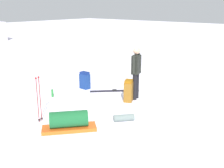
{
  "coord_description": "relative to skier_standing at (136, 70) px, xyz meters",
  "views": [
    {
      "loc": [
        -6.13,
        -5.11,
        3.0
      ],
      "look_at": [
        0.0,
        0.0,
        0.7
      ],
      "focal_mm": 44.38,
      "sensor_mm": 36.0,
      "label": 1
    }
  ],
  "objects": [
    {
      "name": "skier_standing",
      "position": [
        0.0,
        0.0,
        0.0
      ],
      "size": [
        0.55,
        0.3,
        1.7
      ],
      "color": "black",
      "rests_on": "ground_plane"
    },
    {
      "name": "ski_poles_planted_near",
      "position": [
        -3.14,
        0.88,
        -0.27
      ],
      "size": [
        0.17,
        0.1,
        1.22
      ],
      "color": "maroon",
      "rests_on": "ground_plane"
    },
    {
      "name": "backpack_bright",
      "position": [
        -0.26,
        2.1,
        -0.65
      ],
      "size": [
        0.25,
        0.36,
        0.63
      ],
      "color": "navy",
      "rests_on": "ground_plane"
    },
    {
      "name": "gear_sled",
      "position": [
        -3.01,
        -0.11,
        -0.73
      ],
      "size": [
        1.31,
        1.19,
        0.49
      ],
      "color": "#E35B1B",
      "rests_on": "ground_plane"
    },
    {
      "name": "ground_plane",
      "position": [
        -1.03,
        0.16,
        -0.95
      ],
      "size": [
        80.0,
        80.0,
        0.0
      ],
      "primitive_type": "plane",
      "color": "white"
    },
    {
      "name": "thermos_bottle",
      "position": [
        -1.65,
        2.25,
        -0.82
      ],
      "size": [
        0.07,
        0.07,
        0.26
      ],
      "primitive_type": "cylinder",
      "color": "#23792F",
      "rests_on": "ground_plane"
    },
    {
      "name": "backpack_large_dark",
      "position": [
        -0.36,
        0.03,
        -0.61
      ],
      "size": [
        0.42,
        0.37,
        0.71
      ],
      "color": "brown",
      "rests_on": "ground_plane"
    },
    {
      "name": "sleeping_mat_rolled",
      "position": [
        -1.7,
        -0.82,
        -0.86
      ],
      "size": [
        0.54,
        0.49,
        0.18
      ],
      "primitive_type": "cylinder",
      "rotation": [
        0.0,
        1.57,
        2.44
      ],
      "color": "slate",
      "rests_on": "ground_plane"
    },
    {
      "name": "ski_pair_near",
      "position": [
        0.19,
        1.05,
        -0.94
      ],
      "size": [
        1.37,
        1.38,
        0.05
      ],
      "color": "black",
      "rests_on": "ground_plane"
    }
  ]
}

